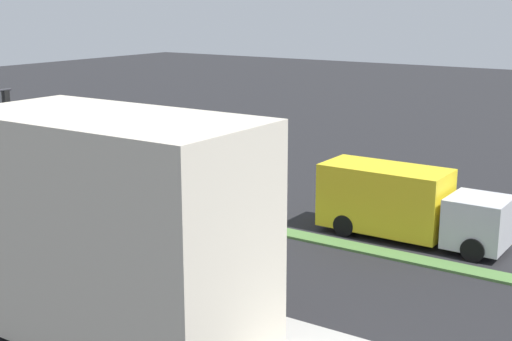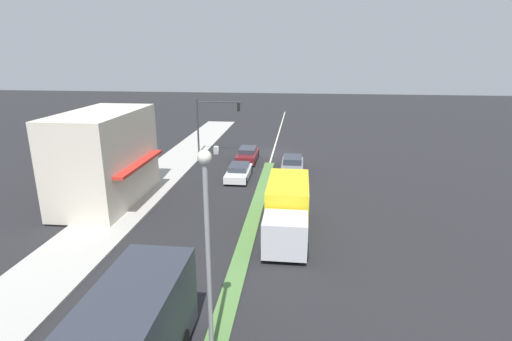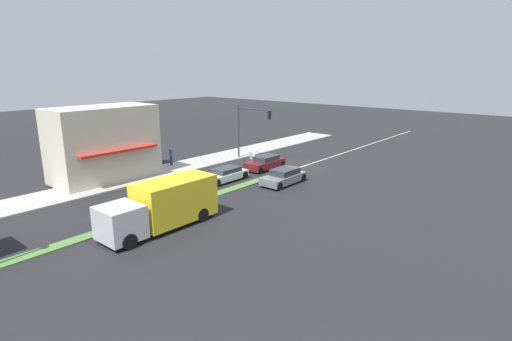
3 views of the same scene
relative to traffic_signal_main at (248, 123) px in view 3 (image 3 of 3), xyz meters
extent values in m
plane|color=#232326|center=(-6.12, 16.72, -3.90)|extent=(160.00, 160.00, 0.00)
cube|color=#B2AFA8|center=(2.88, 17.22, -3.84)|extent=(4.00, 73.00, 0.12)
cube|color=#568442|center=(-6.12, 25.72, -3.85)|extent=(0.90, 46.00, 0.10)
cube|color=beige|center=(-6.12, -1.28, -3.90)|extent=(0.16, 60.00, 0.01)
cube|color=beige|center=(4.39, 13.95, -0.64)|extent=(4.32, 8.72, 6.28)
cube|color=red|center=(1.88, 13.95, -0.98)|extent=(0.70, 6.97, 0.20)
cylinder|color=#333338|center=(1.43, 0.01, -0.98)|extent=(0.18, 0.18, 5.60)
cylinder|color=#333338|center=(-0.82, 0.01, 1.52)|extent=(4.50, 0.12, 0.12)
cube|color=black|center=(-2.77, 0.01, 1.07)|extent=(0.28, 0.24, 0.84)
sphere|color=red|center=(-2.77, -0.12, 1.34)|extent=(0.18, 0.18, 0.18)
sphere|color=gold|center=(-2.77, -0.12, 1.07)|extent=(0.18, 0.18, 0.18)
sphere|color=green|center=(-2.77, -0.12, 0.80)|extent=(0.18, 0.18, 0.18)
cylinder|color=#282D42|center=(3.97, 7.19, -3.33)|extent=(0.26, 0.26, 0.89)
cylinder|color=#284C8C|center=(3.97, 7.19, -2.57)|extent=(0.34, 0.34, 0.64)
sphere|color=tan|center=(3.97, 7.19, -2.13)|extent=(0.22, 0.22, 0.22)
cube|color=silver|center=(-0.32, -0.41, -3.47)|extent=(0.45, 0.21, 0.84)
cube|color=silver|center=(-0.32, -0.09, -3.47)|extent=(0.45, 0.21, 0.84)
cube|color=silver|center=(-8.32, 20.36, -2.68)|extent=(2.28, 2.20, 1.90)
cube|color=yellow|center=(-8.32, 16.51, -2.33)|extent=(2.40, 5.10, 2.60)
cylinder|color=black|center=(-9.40, 20.56, -3.45)|extent=(0.28, 0.90, 0.90)
cylinder|color=black|center=(-7.24, 20.56, -3.45)|extent=(0.28, 0.90, 0.90)
cylinder|color=black|center=(-9.40, 15.26, -3.45)|extent=(0.28, 0.90, 0.90)
cylinder|color=black|center=(-7.24, 15.26, -3.45)|extent=(0.28, 0.90, 0.90)
cube|color=slate|center=(-8.32, 5.05, -3.40)|extent=(1.87, 4.30, 0.61)
cube|color=#2D333D|center=(-8.32, 4.83, -2.84)|extent=(1.59, 2.36, 0.51)
cylinder|color=black|center=(-9.16, 6.75, -3.55)|extent=(0.22, 0.69, 0.69)
cylinder|color=black|center=(-7.49, 6.75, -3.55)|extent=(0.22, 0.69, 0.69)
cylinder|color=black|center=(-9.16, 3.35, -3.55)|extent=(0.22, 0.69, 0.69)
cylinder|color=black|center=(-7.49, 3.35, -3.55)|extent=(0.22, 0.69, 0.69)
cube|color=maroon|center=(-3.92, 2.09, -3.37)|extent=(1.82, 4.25, 0.70)
cube|color=#2D333D|center=(-3.92, 1.88, -2.81)|extent=(1.54, 2.33, 0.43)
cylinder|color=black|center=(-4.73, 3.79, -3.58)|extent=(0.22, 0.64, 0.64)
cylinder|color=black|center=(-3.12, 3.79, -3.58)|extent=(0.22, 0.64, 0.64)
cylinder|color=black|center=(-4.73, 0.38, -3.58)|extent=(0.22, 0.64, 0.64)
cylinder|color=black|center=(-3.12, 0.38, -3.58)|extent=(0.22, 0.64, 0.64)
cube|color=silver|center=(-3.92, 7.64, -3.42)|extent=(1.80, 4.31, 0.58)
cube|color=#2D333D|center=(-3.92, 7.42, -2.93)|extent=(1.53, 2.37, 0.40)
cylinder|color=black|center=(-4.73, 9.34, -3.55)|extent=(0.22, 0.69, 0.69)
cylinder|color=black|center=(-3.12, 9.34, -3.55)|extent=(0.22, 0.69, 0.69)
cylinder|color=black|center=(-4.73, 5.94, -3.55)|extent=(0.22, 0.69, 0.69)
cylinder|color=black|center=(-3.12, 5.94, -3.55)|extent=(0.22, 0.69, 0.69)
camera|label=1|loc=(17.82, 27.85, 5.47)|focal=50.00mm
camera|label=2|loc=(-8.94, 39.09, 6.37)|focal=28.00mm
camera|label=3|loc=(-27.48, 31.35, 5.67)|focal=28.00mm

